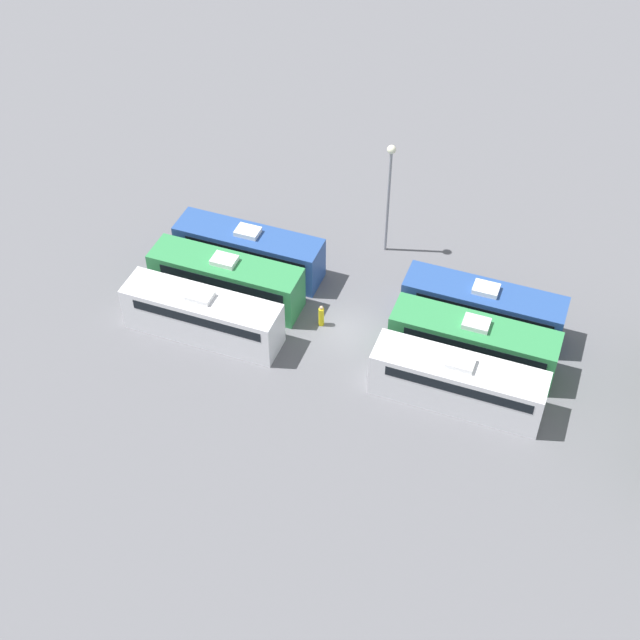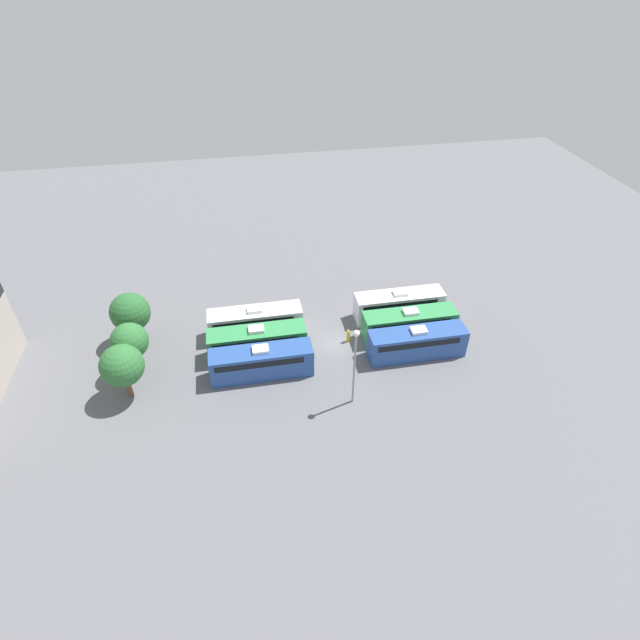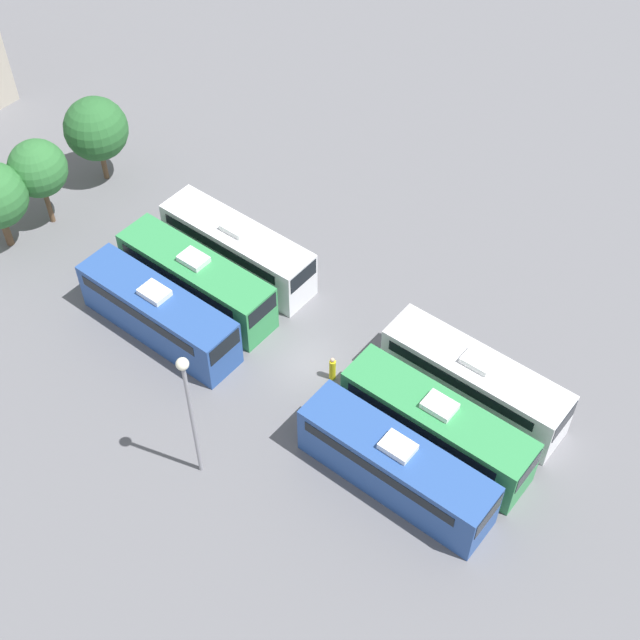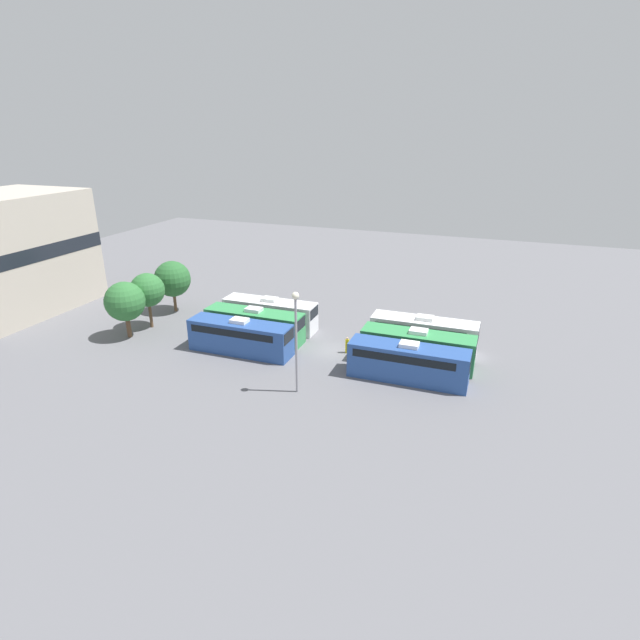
% 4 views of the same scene
% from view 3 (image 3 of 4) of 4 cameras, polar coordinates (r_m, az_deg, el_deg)
% --- Properties ---
extents(ground_plane, '(120.46, 120.46, 0.00)m').
position_cam_3_polar(ground_plane, '(49.64, -0.79, -2.81)').
color(ground_plane, slate).
extents(bus_0, '(2.64, 10.25, 3.48)m').
position_cam_3_polar(bus_0, '(43.84, 4.84, -9.22)').
color(bus_0, '#284C93').
rests_on(bus_0, ground_plane).
extents(bus_1, '(2.64, 10.25, 3.48)m').
position_cam_3_polar(bus_1, '(45.40, 7.43, -6.64)').
color(bus_1, '#338C4C').
rests_on(bus_1, ground_plane).
extents(bus_2, '(2.64, 10.25, 3.48)m').
position_cam_3_polar(bus_2, '(47.43, 9.81, -3.79)').
color(bus_2, white).
rests_on(bus_2, ground_plane).
extents(bus_3, '(2.64, 10.25, 3.48)m').
position_cam_3_polar(bus_3, '(50.70, -10.33, 0.52)').
color(bus_3, '#284C93').
rests_on(bus_3, ground_plane).
extents(bus_4, '(2.64, 10.25, 3.48)m').
position_cam_3_polar(bus_4, '(52.19, -7.94, 2.65)').
color(bus_4, '#338C4C').
rests_on(bus_4, ground_plane).
extents(bus_5, '(2.64, 10.25, 3.48)m').
position_cam_3_polar(bus_5, '(53.83, -5.33, 4.67)').
color(bus_5, silver).
rests_on(bus_5, ground_plane).
extents(worker_person, '(0.36, 0.36, 1.64)m').
position_cam_3_polar(worker_person, '(48.42, 0.80, -3.15)').
color(worker_person, gold).
rests_on(worker_person, ground_plane).
extents(light_pole, '(0.60, 0.60, 8.68)m').
position_cam_3_polar(light_pole, '(41.27, -8.39, -5.07)').
color(light_pole, gray).
rests_on(light_pole, ground_plane).
extents(tree_1, '(3.64, 3.64, 6.07)m').
position_cam_3_polar(tree_1, '(57.86, -17.61, 9.22)').
color(tree_1, brown).
rests_on(tree_1, ground_plane).
extents(tree_2, '(4.18, 4.18, 6.08)m').
position_cam_3_polar(tree_2, '(60.67, -14.14, 11.78)').
color(tree_2, brown).
rests_on(tree_2, ground_plane).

